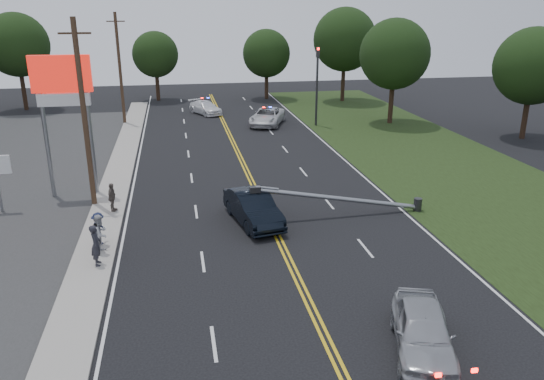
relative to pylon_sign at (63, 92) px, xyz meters
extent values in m
plane|color=black|center=(10.50, -14.00, -6.00)|extent=(120.00, 120.00, 0.00)
cube|color=#9E988E|center=(2.10, -4.00, -5.94)|extent=(1.80, 70.00, 0.12)
cube|color=black|center=(24.00, -4.00, -5.99)|extent=(12.00, 80.00, 0.01)
cube|color=gold|center=(10.50, -4.00, -5.99)|extent=(0.36, 80.00, 0.00)
cylinder|color=gray|center=(-1.20, 0.00, -2.50)|extent=(0.24, 0.24, 7.00)
cylinder|color=gray|center=(1.20, 0.00, -2.50)|extent=(0.24, 0.24, 7.00)
cube|color=red|center=(0.00, 0.00, 1.00)|extent=(3.20, 0.35, 2.00)
cube|color=white|center=(0.00, 0.00, -0.40)|extent=(2.80, 0.30, 0.70)
cylinder|color=#2D2D30|center=(18.80, 16.00, -2.50)|extent=(0.20, 0.20, 7.00)
cube|color=#2D2D30|center=(18.80, 16.00, 0.60)|extent=(0.28, 0.28, 0.90)
sphere|color=#FF0C07|center=(18.80, 15.84, 0.90)|extent=(0.22, 0.22, 0.22)
cylinder|color=#2D2D30|center=(18.60, -6.00, -5.65)|extent=(0.44, 0.44, 0.70)
cylinder|color=gray|center=(14.17, -6.00, -5.02)|extent=(8.90, 0.24, 1.80)
cube|color=#2D2D30|center=(9.74, -6.00, -4.23)|extent=(0.55, 0.32, 0.30)
cylinder|color=#382619|center=(1.30, -2.00, -1.00)|extent=(0.28, 0.28, 10.00)
cube|color=#382619|center=(1.30, -2.00, 3.20)|extent=(1.60, 0.10, 0.10)
cylinder|color=#382619|center=(1.30, 20.00, -1.00)|extent=(0.28, 0.28, 10.00)
cube|color=#382619|center=(1.30, 20.00, 3.20)|extent=(1.60, 0.10, 0.10)
cylinder|color=black|center=(-9.58, 29.20, -4.05)|extent=(0.44, 0.44, 3.90)
sphere|color=black|center=(-9.58, 29.20, 0.72)|extent=(6.49, 6.49, 6.49)
cylinder|color=black|center=(4.18, 32.76, -4.47)|extent=(0.44, 0.44, 3.05)
sphere|color=black|center=(4.18, 32.76, -0.75)|extent=(5.19, 5.19, 5.19)
cylinder|color=black|center=(16.88, 31.66, -4.47)|extent=(0.44, 0.44, 3.05)
sphere|color=black|center=(16.88, 31.66, -0.74)|extent=(5.53, 5.53, 5.53)
cylinder|color=black|center=(25.29, 28.43, -3.99)|extent=(0.44, 0.44, 4.01)
sphere|color=black|center=(25.29, 28.43, 0.91)|extent=(7.07, 7.07, 7.07)
cylinder|color=black|center=(25.98, 15.83, -4.15)|extent=(0.44, 0.44, 3.68)
sphere|color=black|center=(25.98, 15.83, 0.35)|extent=(6.38, 6.38, 6.38)
cylinder|color=black|center=(34.48, 7.95, -4.28)|extent=(0.44, 0.44, 3.44)
sphere|color=black|center=(34.48, 7.95, -0.07)|extent=(6.16, 6.16, 6.16)
imported|color=black|center=(9.61, -6.04, -5.19)|extent=(2.67, 5.16, 1.62)
imported|color=#A4A7AC|center=(13.32, -17.60, -5.24)|extent=(3.06, 4.76, 1.51)
imported|color=silver|center=(14.40, 17.09, -5.22)|extent=(4.43, 6.12, 1.55)
imported|color=white|center=(9.09, 23.36, -5.34)|extent=(3.61, 4.86, 1.31)
imported|color=#25262D|center=(2.41, -9.67, -4.98)|extent=(0.47, 0.68, 1.80)
imported|color=#ACADB1|center=(2.44, -8.44, -5.00)|extent=(0.93, 1.04, 1.76)
imported|color=#171E3B|center=(2.26, -7.63, -5.10)|extent=(0.88, 1.14, 1.56)
imported|color=#5F544C|center=(2.44, -3.37, -5.10)|extent=(0.58, 0.97, 1.55)
camera|label=1|loc=(6.00, -30.87, 4.50)|focal=35.00mm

